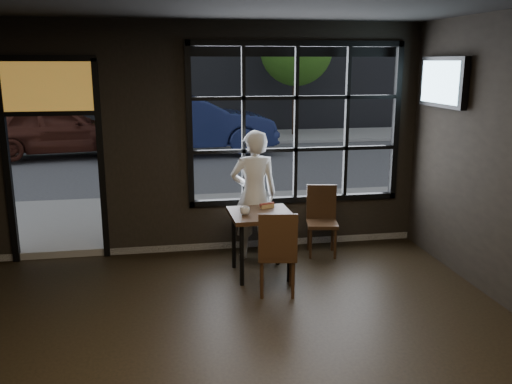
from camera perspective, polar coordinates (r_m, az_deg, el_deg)
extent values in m
cube|color=black|center=(7.73, 4.23, 7.16)|extent=(3.06, 0.12, 2.28)
cube|color=orange|center=(7.60, -21.06, 10.36)|extent=(1.20, 0.06, 0.70)
cube|color=#545456|center=(28.09, -8.53, 7.94)|extent=(60.00, 41.00, 0.04)
cube|color=black|center=(6.89, 0.50, -5.44)|extent=(0.79, 0.79, 0.83)
cube|color=black|center=(6.34, 2.22, -6.26)|extent=(0.51, 0.51, 1.02)
cube|color=black|center=(7.63, 6.99, -3.10)|extent=(0.49, 0.49, 0.97)
imported|color=silver|center=(7.39, -0.21, -0.28)|extent=(0.66, 0.45, 1.78)
imported|color=silver|center=(6.66, -1.18, -1.99)|extent=(0.13, 0.13, 0.10)
cube|color=black|center=(7.52, 19.09, 10.88)|extent=(0.12, 1.09, 0.64)
imported|color=#18224C|center=(15.84, -7.12, 7.18)|extent=(5.09, 2.02, 1.65)
imported|color=#461D14|center=(16.25, -20.15, 6.30)|extent=(4.53, 2.39, 1.47)
cylinder|color=#332114|center=(19.36, -18.32, 7.95)|extent=(0.18, 0.18, 1.99)
sphere|color=#386D1B|center=(19.28, -18.69, 12.74)|extent=(2.17, 2.17, 2.17)
cylinder|color=#332114|center=(19.71, 4.16, 9.20)|extent=(0.21, 0.21, 2.34)
sphere|color=#346328|center=(19.65, 4.25, 14.77)|extent=(2.56, 2.56, 2.56)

